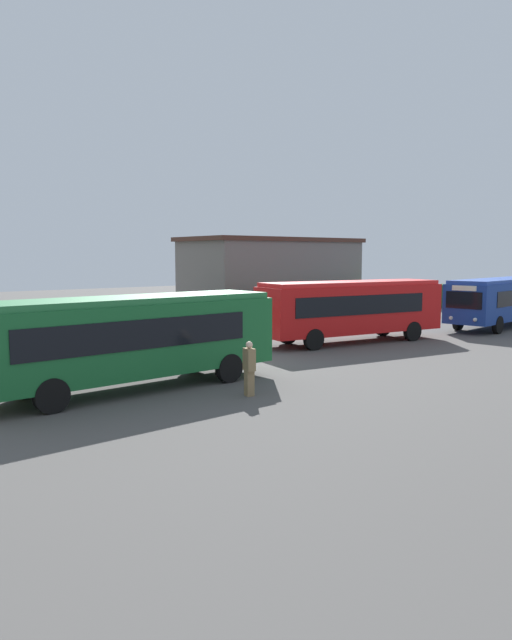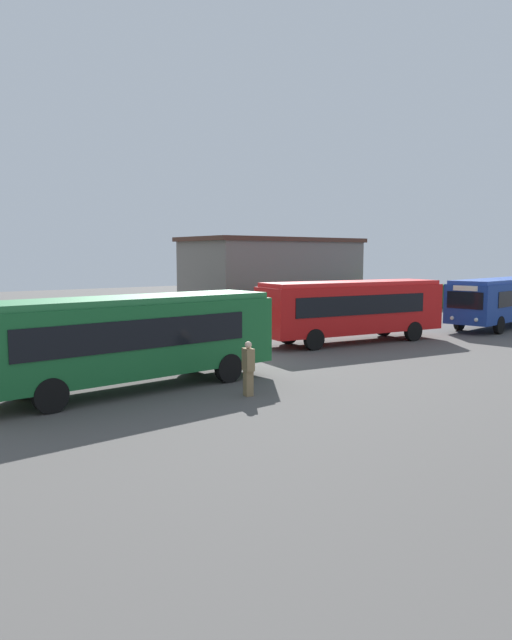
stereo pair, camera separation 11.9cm
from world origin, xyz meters
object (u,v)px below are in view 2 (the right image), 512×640
Objects in this scene: person_right at (248,367)px; bus_blue at (501,299)px; person_center at (63,353)px; bus_green at (131,336)px; traffic_cone at (365,321)px; bus_red at (352,307)px.

bus_blue is at bearing -156.45° from person_right.
person_center is at bearing -49.91° from person_right.
bus_green reaches higher than person_center.
bus_blue is (25.14, 1.80, -0.04)m from bus_green.
bus_green is at bearing 131.21° from person_center.
person_right is 2.86× the size of traffic_cone.
person_center is 2.76× the size of traffic_cone.
bus_blue is at bearing 2.89° from bus_red.
bus_green is at bearing -159.04° from bus_red.
bus_green is at bearing -158.99° from traffic_cone.
bus_red is 11.79m from bus_blue.
person_center is 0.97× the size of person_right.
bus_green is 17.07× the size of traffic_cone.
traffic_cone is at bearing -136.63° from person_right.
person_center is 20.69m from traffic_cone.
bus_red is at bearing 9.71° from bus_green.
bus_green is 13.73m from bus_red.
bus_blue reaches higher than person_center.
bus_green reaches higher than bus_blue.
traffic_cone is at bearing 18.28° from bus_green.
bus_blue is 6.14× the size of person_center.
bus_green is at bearing -3.92° from bus_blue.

